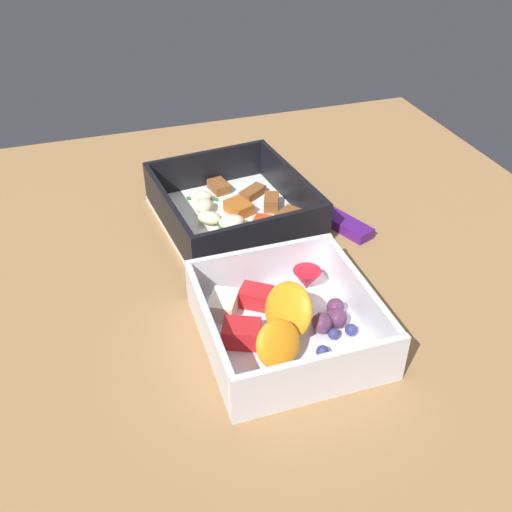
# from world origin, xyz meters

# --- Properties ---
(table_surface) EXTENTS (0.80, 0.80, 0.02)m
(table_surface) POSITION_xyz_m (0.00, 0.00, 0.01)
(table_surface) COLOR #9E7547
(table_surface) RESTS_ON ground
(pasta_container) EXTENTS (0.20, 0.18, 0.05)m
(pasta_container) POSITION_xyz_m (-0.11, 0.01, 0.04)
(pasta_container) COLOR white
(pasta_container) RESTS_ON table_surface
(fruit_bowl) EXTENTS (0.16, 0.15, 0.06)m
(fruit_bowl) POSITION_xyz_m (0.09, -0.00, 0.04)
(fruit_bowl) COLOR white
(fruit_bowl) RESTS_ON table_surface
(candy_bar) EXTENTS (0.07, 0.05, 0.01)m
(candy_bar) POSITION_xyz_m (-0.05, 0.13, 0.03)
(candy_bar) COLOR #51197A
(candy_bar) RESTS_ON table_surface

